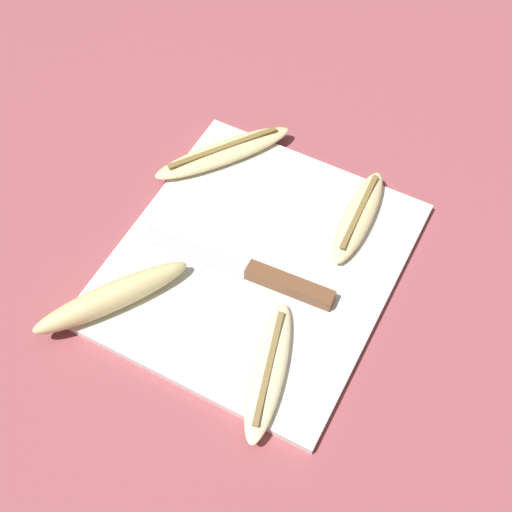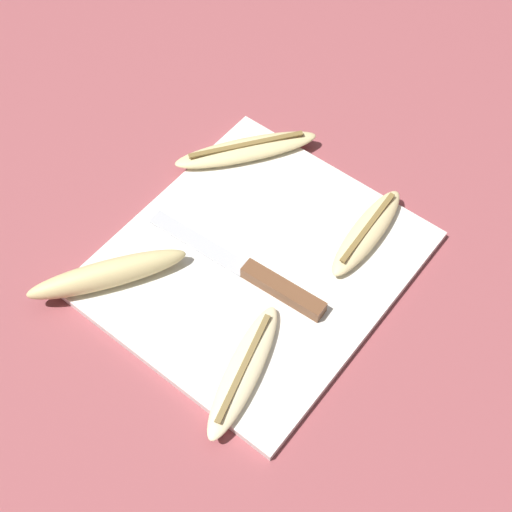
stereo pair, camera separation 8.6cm
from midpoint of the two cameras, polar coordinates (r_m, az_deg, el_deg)
ground_plane at (r=0.88m, az=2.79°, el=-1.00°), size 4.00×4.00×0.00m
cutting_board at (r=0.88m, az=2.81°, el=-0.79°), size 0.36×0.33×0.01m
knife at (r=0.85m, az=3.72°, el=-2.19°), size 0.04×0.25×0.02m
banana_ripe_center at (r=0.90m, az=11.59°, el=1.70°), size 0.16×0.05×0.02m
banana_mellow_near at (r=0.97m, az=1.79°, el=8.33°), size 0.18×0.15×0.02m
banana_spotted_left at (r=0.85m, az=-8.97°, el=-1.67°), size 0.18×0.13×0.03m
banana_cream_curved at (r=0.79m, az=2.16°, el=-9.38°), size 0.18×0.08×0.02m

